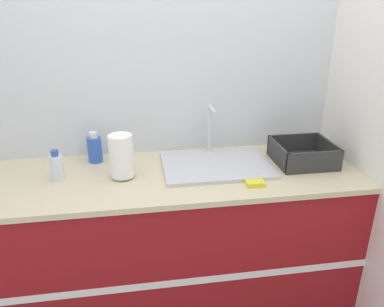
% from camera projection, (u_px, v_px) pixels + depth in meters
% --- Properties ---
extents(wall_back, '(4.40, 0.06, 2.60)m').
position_uv_depth(wall_back, '(165.00, 82.00, 2.18)').
color(wall_back, silver).
rests_on(wall_back, ground_plane).
extents(wall_right, '(0.06, 2.65, 2.60)m').
position_uv_depth(wall_right, '(363.00, 90.00, 2.00)').
color(wall_right, silver).
rests_on(wall_right, ground_plane).
extents(counter_cabinet, '(2.02, 0.68, 0.88)m').
position_uv_depth(counter_cabinet, '(175.00, 241.00, 2.18)').
color(counter_cabinet, maroon).
rests_on(counter_cabinet, ground_plane).
extents(sink, '(0.59, 0.43, 0.31)m').
position_uv_depth(sink, '(216.00, 163.00, 2.08)').
color(sink, silver).
rests_on(sink, counter_cabinet).
extents(paper_towel_roll, '(0.12, 0.12, 0.23)m').
position_uv_depth(paper_towel_roll, '(121.00, 156.00, 1.91)').
color(paper_towel_roll, '#4C4C51').
rests_on(paper_towel_roll, counter_cabinet).
extents(dish_rack, '(0.32, 0.30, 0.12)m').
position_uv_depth(dish_rack, '(303.00, 156.00, 2.12)').
color(dish_rack, '#2D2D2D').
rests_on(dish_rack, counter_cabinet).
extents(bottle_clear, '(0.07, 0.07, 0.16)m').
position_uv_depth(bottle_clear, '(57.00, 167.00, 1.91)').
color(bottle_clear, silver).
rests_on(bottle_clear, counter_cabinet).
extents(bottle_blue, '(0.08, 0.08, 0.18)m').
position_uv_depth(bottle_blue, '(95.00, 149.00, 2.12)').
color(bottle_blue, '#2D56B7').
rests_on(bottle_blue, counter_cabinet).
extents(sponge, '(0.09, 0.06, 0.02)m').
position_uv_depth(sponge, '(255.00, 183.00, 1.87)').
color(sponge, yellow).
rests_on(sponge, counter_cabinet).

